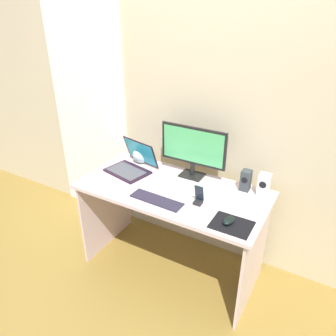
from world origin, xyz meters
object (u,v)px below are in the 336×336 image
speaker_right (264,185)px  keyboard_external (157,200)px  phone_in_dock (199,197)px  monitor (193,149)px  fishbowl (141,154)px  laptop (132,165)px  mouse (229,221)px  speaker_near_monitor (246,180)px

speaker_right → keyboard_external: bearing=-144.2°
phone_in_dock → monitor: bearing=122.3°
monitor → fishbowl: size_ratio=3.52×
speaker_right → laptop: size_ratio=0.41×
keyboard_external → mouse: (0.52, 0.00, 0.02)m
speaker_near_monitor → mouse: (0.04, -0.44, -0.06)m
speaker_near_monitor → laptop: bearing=-170.1°
laptop → phone_in_dock: size_ratio=2.81×
mouse → phone_in_dock: size_ratio=0.72×
monitor → phone_in_dock: bearing=-57.7°
laptop → mouse: (0.92, -0.28, -0.03)m
phone_in_dock → speaker_near_monitor: bearing=56.7°
laptop → mouse: bearing=-17.1°
speaker_right → speaker_near_monitor: (-0.13, 0.00, -0.00)m
keyboard_external → phone_in_dock: (0.26, 0.11, 0.04)m
monitor → speaker_near_monitor: (0.42, 0.00, -0.15)m
speaker_near_monitor → phone_in_dock: 0.40m
fishbowl → keyboard_external: size_ratio=0.39×
laptop → keyboard_external: bearing=-35.2°
keyboard_external → phone_in_dock: 0.29m
monitor → mouse: size_ratio=5.23×
monitor → fishbowl: 0.50m
phone_in_dock → laptop: bearing=165.3°
laptop → speaker_right: bearing=8.7°
keyboard_external → mouse: mouse is taller
fishbowl → monitor: bearing=-1.1°
speaker_right → fishbowl: speaker_right is taller
laptop → keyboard_external: laptop is taller
monitor → laptop: (-0.46, -0.15, -0.18)m
monitor → mouse: 0.67m
speaker_near_monitor → mouse: size_ratio=1.55×
fishbowl → keyboard_external: 0.62m
mouse → phone_in_dock: 0.28m
speaker_right → phone_in_dock: bearing=-136.4°
speaker_near_monitor → speaker_right: bearing=-0.0°
laptop → fishbowl: (-0.01, 0.16, 0.02)m
monitor → mouse: (0.46, -0.44, -0.21)m
laptop → keyboard_external: (0.40, -0.29, -0.04)m
laptop → keyboard_external: 0.50m
fishbowl → mouse: fishbowl is taller
speaker_right → fishbowl: (-1.03, 0.01, -0.01)m
laptop → fishbowl: laptop is taller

